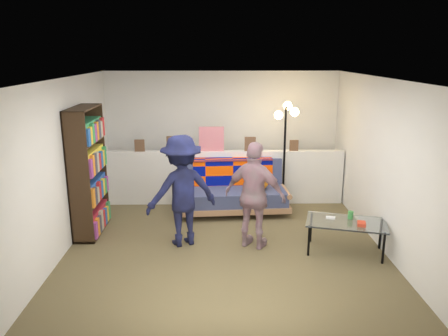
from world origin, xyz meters
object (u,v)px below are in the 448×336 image
futon_sofa (235,191)px  bookshelf (88,176)px  coffee_table (347,224)px  floor_lamp (286,133)px  person_left (182,191)px  person_right (255,196)px

futon_sofa → bookshelf: size_ratio=0.98×
coffee_table → floor_lamp: (-0.58, 1.95, 0.92)m
person_left → person_right: 1.05m
futon_sofa → person_left: (-0.83, -1.33, 0.44)m
bookshelf → floor_lamp: bookshelf is taller
coffee_table → person_right: 1.34m
person_right → coffee_table: bearing=-162.1°
coffee_table → person_left: size_ratio=0.74×
floor_lamp → person_right: (-0.69, -1.74, -0.58)m
futon_sofa → person_left: person_left is taller
coffee_table → futon_sofa: bearing=131.8°
person_right → person_left: bearing=20.1°
futon_sofa → person_right: 1.53m
person_right → bookshelf: bearing=13.8°
futon_sofa → coffee_table: futon_sofa is taller
person_left → person_right: bearing=149.8°
bookshelf → floor_lamp: (3.20, 1.14, 0.43)m
coffee_table → person_left: (-2.32, 0.34, 0.39)m
bookshelf → person_right: bearing=-13.4°
bookshelf → person_left: bookshelf is taller
futon_sofa → floor_lamp: size_ratio=1.01×
coffee_table → person_right: (-1.27, 0.21, 0.35)m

